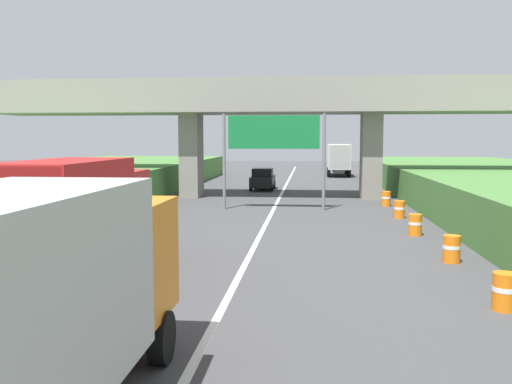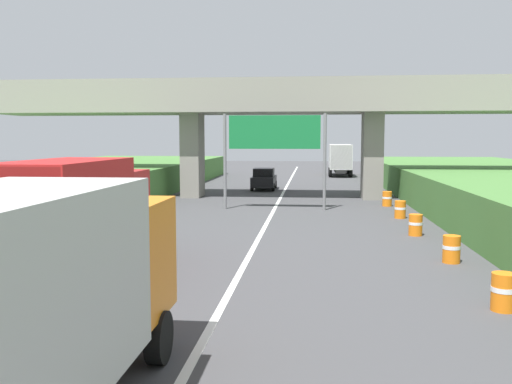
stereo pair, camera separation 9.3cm
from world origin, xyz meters
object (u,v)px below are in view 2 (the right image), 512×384
object	(u,v)px
truck_orange	(23,303)
construction_barrel_4	(400,209)
construction_barrel_1	(503,292)
construction_barrel_3	(416,225)
truck_yellow	(340,158)
construction_barrel_2	(451,249)
truck_red	(79,209)
construction_barrel_5	(387,199)
speed_limit_sign	(101,196)
car_black	(264,179)
overhead_highway_sign	(274,139)

from	to	relation	value
truck_orange	construction_barrel_4	xyz separation A→B (m)	(8.18, 21.89, -1.47)
construction_barrel_1	construction_barrel_3	world-z (taller)	same
truck_yellow	construction_barrel_2	bearing A→B (deg)	-87.88
truck_red	truck_orange	distance (m)	9.79
construction_barrel_2	construction_barrel_5	world-z (taller)	same
truck_yellow	construction_barrel_5	size ratio (longest dim) A/B	8.11
truck_red	construction_barrel_3	world-z (taller)	truck_red
construction_barrel_3	construction_barrel_4	world-z (taller)	same
truck_orange	construction_barrel_4	world-z (taller)	truck_orange
speed_limit_sign	construction_barrel_1	world-z (taller)	speed_limit_sign
construction_barrel_4	construction_barrel_2	bearing A→B (deg)	-89.60
car_black	construction_barrel_2	size ratio (longest dim) A/B	4.56
truck_red	truck_orange	size ratio (longest dim) A/B	1.00
truck_yellow	car_black	distance (m)	18.58
car_black	construction_barrel_5	size ratio (longest dim) A/B	4.56
construction_barrel_2	truck_yellow	bearing A→B (deg)	92.12
truck_orange	car_black	distance (m)	37.02
overhead_highway_sign	truck_red	distance (m)	16.43
speed_limit_sign	truck_orange	xyz separation A→B (m)	(5.86, -17.43, 0.46)
construction_barrel_3	construction_barrel_5	distance (m)	10.18
construction_barrel_2	construction_barrel_3	distance (m)	5.09
truck_orange	construction_barrel_1	distance (m)	10.65
truck_orange	construction_barrel_5	bearing A→B (deg)	73.10
construction_barrel_1	overhead_highway_sign	bearing A→B (deg)	110.15
speed_limit_sign	construction_barrel_4	distance (m)	14.76
overhead_highway_sign	truck_orange	distance (m)	24.92
truck_yellow	truck_red	bearing A→B (deg)	-102.48
construction_barrel_1	construction_barrel_4	bearing A→B (deg)	90.10
construction_barrel_2	construction_barrel_3	bearing A→B (deg)	92.54
truck_red	construction_barrel_3	xyz separation A→B (m)	(11.31, 7.58, -1.47)
overhead_highway_sign	construction_barrel_5	xyz separation A→B (m)	(6.65, 2.20, -3.60)
truck_red	car_black	xyz separation A→B (m)	(3.17, 27.78, -1.08)
construction_barrel_3	construction_barrel_1	bearing A→B (deg)	-88.98
construction_barrel_3	car_black	bearing A→B (deg)	111.96
overhead_highway_sign	car_black	size ratio (longest dim) A/B	1.43
overhead_highway_sign	construction_barrel_4	bearing A→B (deg)	-23.53
truck_yellow	car_black	world-z (taller)	truck_yellow
truck_red	truck_orange	xyz separation A→B (m)	(3.28, -9.23, 0.00)
car_black	construction_barrel_3	distance (m)	21.78
construction_barrel_1	construction_barrel_3	distance (m)	10.18
truck_red	construction_barrel_5	bearing A→B (deg)	57.11
overhead_highway_sign	construction_barrel_5	distance (m)	7.88
car_black	construction_barrel_1	bearing A→B (deg)	-74.67
speed_limit_sign	construction_barrel_3	world-z (taller)	speed_limit_sign
truck_red	truck_yellow	xyz separation A→B (m)	(9.96, 45.04, 0.00)
truck_yellow	construction_barrel_3	world-z (taller)	truck_yellow
truck_orange	car_black	world-z (taller)	truck_orange
overhead_highway_sign	speed_limit_sign	size ratio (longest dim) A/B	2.64
construction_barrel_2	overhead_highway_sign	bearing A→B (deg)	117.17
construction_barrel_2	construction_barrel_3	xyz separation A→B (m)	(-0.23, 5.09, 0.00)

